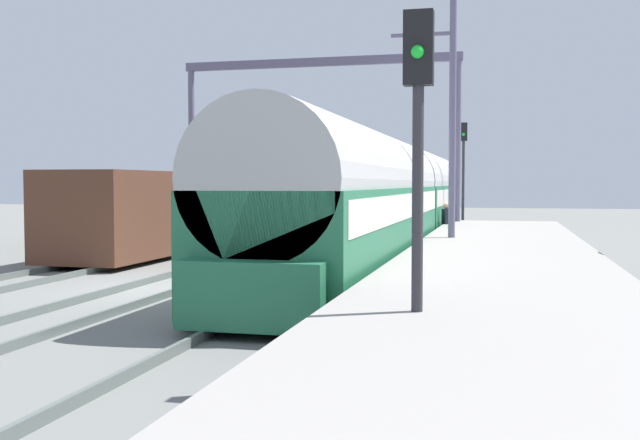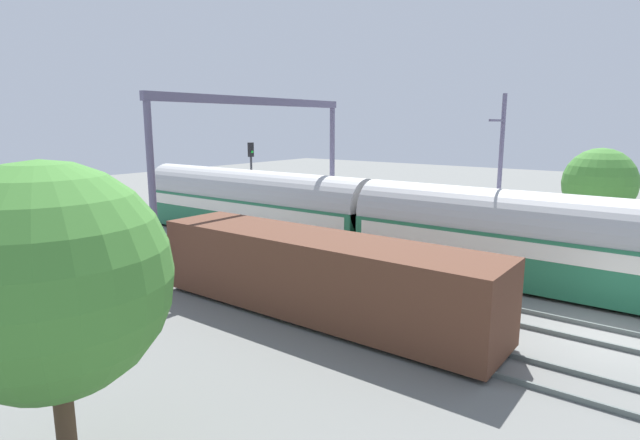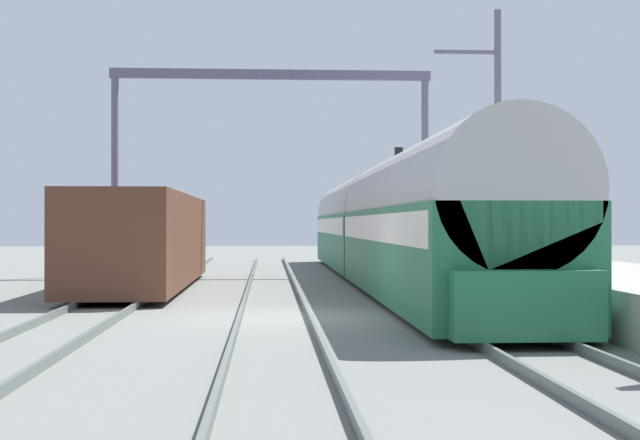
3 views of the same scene
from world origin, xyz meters
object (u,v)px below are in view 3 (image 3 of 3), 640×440
object	(u,v)px
passenger_train	(387,224)
freight_car	(145,241)
railway_signal_far	(399,191)
catenary_gantry	(272,129)
person_crossing	(428,250)

from	to	relation	value
passenger_train	freight_car	bearing A→B (deg)	-160.95
freight_car	railway_signal_far	distance (m)	16.16
passenger_train	catenary_gantry	bearing A→B (deg)	136.27
railway_signal_far	freight_car	bearing A→B (deg)	-127.38
passenger_train	railway_signal_far	xyz separation A→B (m)	(1.92, 10.04, 1.50)
passenger_train	catenary_gantry	size ratio (longest dim) A/B	2.69
railway_signal_far	catenary_gantry	world-z (taller)	catenary_gantry
railway_signal_far	catenary_gantry	xyz separation A→B (m)	(-5.83, -6.30, 2.14)
railway_signal_far	passenger_train	bearing A→B (deg)	-100.81
catenary_gantry	freight_car	bearing A→B (deg)	-121.26
freight_car	catenary_gantry	bearing A→B (deg)	58.74
freight_car	catenary_gantry	world-z (taller)	catenary_gantry
railway_signal_far	person_crossing	bearing A→B (deg)	-91.31
passenger_train	railway_signal_far	size ratio (longest dim) A/B	6.00
catenary_gantry	person_crossing	bearing A→B (deg)	-20.87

